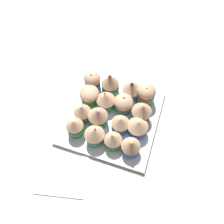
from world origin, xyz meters
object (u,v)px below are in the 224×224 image
object	(u,v)px
cupcake_8	(132,89)
cupcake_10	(120,124)
cupcake_1	(90,95)
napkin	(62,175)
cupcake_0	(92,81)
cupcake_13	(142,111)
cupcake_5	(106,100)
cupcake_2	(82,112)
cupcake_14	(138,126)
cupcake_4	(110,83)
baking_tray	(112,117)
cupcake_12	(146,94)
cupcake_9	(123,104)
cupcake_11	(113,140)
cupcake_3	(75,126)
cupcake_6	(98,116)
cupcake_15	(131,146)
cupcake_7	(95,135)

from	to	relation	value
cupcake_8	cupcake_10	bearing A→B (deg)	0.59
cupcake_1	napkin	size ratio (longest dim) A/B	0.46
cupcake_0	cupcake_13	bearing A→B (deg)	71.18
cupcake_5	cupcake_2	bearing A→B (deg)	-40.59
cupcake_14	cupcake_4	bearing A→B (deg)	-133.35
baking_tray	cupcake_0	distance (cm)	14.30
cupcake_12	cupcake_13	xyz separation A→B (cm)	(7.09, 0.37, 0.46)
cupcake_1	cupcake_4	xyz separation A→B (cm)	(-6.30, 5.23, 0.81)
cupcake_9	napkin	xyz separation A→B (cm)	(26.64, -10.79, -4.31)
cupcake_9	cupcake_11	size ratio (longest dim) A/B	1.06
cupcake_3	cupcake_11	bearing A→B (deg)	88.11
cupcake_6	baking_tray	bearing A→B (deg)	133.35
cupcake_0	cupcake_11	xyz separation A→B (cm)	(18.30, 13.52, -0.32)
baking_tray	cupcake_0	world-z (taller)	cupcake_0
cupcake_2	cupcake_14	size ratio (longest dim) A/B	1.07
cupcake_12	cupcake_15	world-z (taller)	cupcake_12
cupcake_2	cupcake_3	bearing A→B (deg)	-4.64
cupcake_0	napkin	distance (cm)	32.41
cupcake_2	cupcake_9	bearing A→B (deg)	121.77
baking_tray	cupcake_15	world-z (taller)	cupcake_15
cupcake_2	cupcake_6	world-z (taller)	cupcake_6
cupcake_1	cupcake_15	bearing A→B (deg)	54.64
baking_tray	cupcake_0	size ratio (longest dim) A/B	4.20
cupcake_8	cupcake_5	bearing A→B (deg)	-46.06
cupcake_5	cupcake_13	xyz separation A→B (cm)	(0.57, 12.30, 0.57)
cupcake_6	cupcake_14	world-z (taller)	cupcake_6
cupcake_0	cupcake_7	xyz separation A→B (cm)	(18.59, 7.68, 0.07)
cupcake_2	cupcake_6	bearing A→B (deg)	90.07
cupcake_10	cupcake_11	distance (cm)	5.81
cupcake_3	cupcake_7	size ratio (longest dim) A/B	0.99
cupcake_6	cupcake_12	xyz separation A→B (cm)	(-13.05, 12.24, -0.41)
cupcake_3	cupcake_8	size ratio (longest dim) A/B	0.89
cupcake_1	cupcake_5	distance (cm)	5.89
cupcake_10	cupcake_14	xyz separation A→B (cm)	(-0.77, 5.40, 0.08)
baking_tray	cupcake_11	size ratio (longest dim) A/B	4.57
napkin	cupcake_2	bearing A→B (deg)	-177.93
cupcake_1	cupcake_3	size ratio (longest dim) A/B	0.95
cupcake_12	napkin	world-z (taller)	cupcake_12
cupcake_5	baking_tray	bearing A→B (deg)	45.12
cupcake_3	cupcake_15	world-z (taller)	cupcake_15
cupcake_4	cupcake_13	size ratio (longest dim) A/B	1.03
cupcake_7	cupcake_12	world-z (taller)	cupcake_12
cupcake_13	cupcake_15	distance (cm)	11.97
cupcake_8	napkin	size ratio (longest dim) A/B	0.55
cupcake_5	cupcake_6	bearing A→B (deg)	-2.73
cupcake_2	cupcake_12	xyz separation A→B (cm)	(-13.05, 17.53, -0.03)
cupcake_0	cupcake_1	bearing A→B (deg)	10.60
cupcake_15	cupcake_4	bearing A→B (deg)	-146.10
cupcake_4	cupcake_8	world-z (taller)	cupcake_4
cupcake_3	cupcake_11	world-z (taller)	cupcake_3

